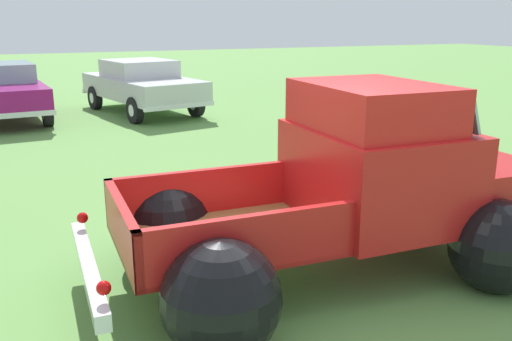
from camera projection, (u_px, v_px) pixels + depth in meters
name	position (u px, v px, depth m)	size (l,w,h in m)	color
ground_plane	(317.00, 273.00, 5.69)	(80.00, 80.00, 0.00)	#609347
vintage_pickup_truck	(353.00, 199.00, 5.63)	(4.68, 2.87, 1.96)	black
show_car_0	(2.00, 89.00, 14.05)	(2.21, 4.60, 1.43)	black
show_car_1	(142.00, 84.00, 15.14)	(2.76, 4.63, 1.43)	black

